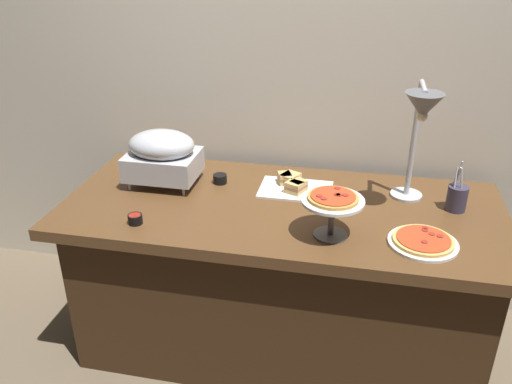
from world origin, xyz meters
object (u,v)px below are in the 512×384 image
sauce_cup_far (220,179)px  utensil_holder (457,197)px  sandwich_platter (293,186)px  pizza_plate_center (333,204)px  heat_lamp (421,118)px  sauce_cup_near (135,219)px  chafing_dish (162,154)px  pizza_plate_front (423,242)px

sauce_cup_far → utensil_holder: 1.05m
sandwich_platter → utensil_holder: utensil_holder is taller
pizza_plate_center → sandwich_platter: pizza_plate_center is taller
heat_lamp → sandwich_platter: heat_lamp is taller
heat_lamp → pizza_plate_center: 0.49m
sandwich_platter → sauce_cup_near: sandwich_platter is taller
chafing_dish → sauce_cup_near: 0.41m
pizza_plate_front → pizza_plate_center: size_ratio=1.09×
sauce_cup_near → sauce_cup_far: (0.23, 0.44, 0.00)m
sauce_cup_near → pizza_plate_front: bearing=3.6°
sandwich_platter → heat_lamp: bearing=-11.4°
chafing_dish → sauce_cup_far: (0.25, 0.06, -0.12)m
chafing_dish → sauce_cup_near: chafing_dish is taller
chafing_dish → pizza_plate_front: (1.15, -0.31, -0.13)m
pizza_plate_center → sandwich_platter: 0.44m
sauce_cup_near → chafing_dish: bearing=93.1°
sandwich_platter → sauce_cup_far: sandwich_platter is taller
sauce_cup_far → chafing_dish: bearing=-167.6°
pizza_plate_front → heat_lamp: bearing=99.4°
utensil_holder → sandwich_platter: bearing=175.8°
pizza_plate_center → sandwich_platter: bearing=118.0°
sauce_cup_near → utensil_holder: size_ratio=0.26×
sauce_cup_near → sauce_cup_far: sauce_cup_far is taller
pizza_plate_front → pizza_plate_center: pizza_plate_center is taller
chafing_dish → heat_lamp: size_ratio=0.61×
sandwich_platter → sauce_cup_far: 0.35m
pizza_plate_center → utensil_holder: 0.60m
sauce_cup_far → utensil_holder: utensil_holder is taller
heat_lamp → sandwich_platter: bearing=168.6°
sandwich_platter → sauce_cup_far: bearing=179.4°
heat_lamp → sauce_cup_near: (-1.08, -0.34, -0.39)m
chafing_dish → pizza_plate_center: chafing_dish is taller
pizza_plate_front → utensil_holder: size_ratio=1.18×
utensil_holder → sauce_cup_far: bearing=177.0°
heat_lamp → sauce_cup_near: 1.20m
chafing_dish → pizza_plate_front: chafing_dish is taller
sauce_cup_near → sauce_cup_far: bearing=62.2°
sauce_cup_far → sauce_cup_near: bearing=-117.8°
heat_lamp → sauce_cup_far: heat_lamp is taller
pizza_plate_center → utensil_holder: utensil_holder is taller
pizza_plate_front → sandwich_platter: sandwich_platter is taller
heat_lamp → sauce_cup_near: bearing=-162.7°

